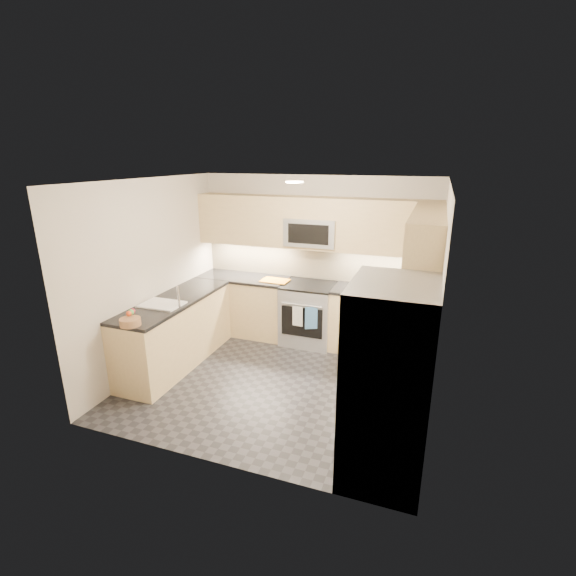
% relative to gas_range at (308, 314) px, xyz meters
% --- Properties ---
extents(floor, '(3.60, 3.20, 0.00)m').
position_rel_gas_range_xyz_m(floor, '(0.00, -1.28, -0.46)').
color(floor, black).
rests_on(floor, ground).
extents(ceiling, '(3.60, 3.20, 0.02)m').
position_rel_gas_range_xyz_m(ceiling, '(0.00, -1.28, 2.04)').
color(ceiling, beige).
rests_on(ceiling, wall_back).
extents(wall_back, '(3.60, 0.02, 2.50)m').
position_rel_gas_range_xyz_m(wall_back, '(0.00, 0.32, 0.79)').
color(wall_back, '#BFB6A6').
rests_on(wall_back, floor).
extents(wall_front, '(3.60, 0.02, 2.50)m').
position_rel_gas_range_xyz_m(wall_front, '(0.00, -2.88, 0.79)').
color(wall_front, '#BFB6A6').
rests_on(wall_front, floor).
extents(wall_left, '(0.02, 3.20, 2.50)m').
position_rel_gas_range_xyz_m(wall_left, '(-1.80, -1.28, 0.79)').
color(wall_left, '#BFB6A6').
rests_on(wall_left, floor).
extents(wall_right, '(0.02, 3.20, 2.50)m').
position_rel_gas_range_xyz_m(wall_right, '(1.80, -1.28, 0.79)').
color(wall_right, '#BFB6A6').
rests_on(wall_right, floor).
extents(base_cab_back_left, '(1.42, 0.60, 0.90)m').
position_rel_gas_range_xyz_m(base_cab_back_left, '(-1.09, 0.02, -0.01)').
color(base_cab_back_left, '#D8BA82').
rests_on(base_cab_back_left, floor).
extents(base_cab_back_right, '(1.42, 0.60, 0.90)m').
position_rel_gas_range_xyz_m(base_cab_back_right, '(1.09, 0.02, -0.01)').
color(base_cab_back_right, '#D8BA82').
rests_on(base_cab_back_right, floor).
extents(base_cab_right, '(0.60, 1.70, 0.90)m').
position_rel_gas_range_xyz_m(base_cab_right, '(1.50, -1.12, -0.01)').
color(base_cab_right, '#D8BA82').
rests_on(base_cab_right, floor).
extents(base_cab_peninsula, '(0.60, 2.00, 0.90)m').
position_rel_gas_range_xyz_m(base_cab_peninsula, '(-1.50, -1.28, -0.01)').
color(base_cab_peninsula, '#D8BA82').
rests_on(base_cab_peninsula, floor).
extents(countertop_back_left, '(1.42, 0.63, 0.04)m').
position_rel_gas_range_xyz_m(countertop_back_left, '(-1.09, 0.02, 0.47)').
color(countertop_back_left, black).
rests_on(countertop_back_left, base_cab_back_left).
extents(countertop_back_right, '(1.42, 0.63, 0.04)m').
position_rel_gas_range_xyz_m(countertop_back_right, '(1.09, 0.02, 0.47)').
color(countertop_back_right, black).
rests_on(countertop_back_right, base_cab_back_right).
extents(countertop_right, '(0.63, 1.70, 0.04)m').
position_rel_gas_range_xyz_m(countertop_right, '(1.50, -1.12, 0.47)').
color(countertop_right, black).
rests_on(countertop_right, base_cab_right).
extents(countertop_peninsula, '(0.63, 2.00, 0.04)m').
position_rel_gas_range_xyz_m(countertop_peninsula, '(-1.50, -1.28, 0.47)').
color(countertop_peninsula, black).
rests_on(countertop_peninsula, base_cab_peninsula).
extents(upper_cab_back, '(3.60, 0.35, 0.75)m').
position_rel_gas_range_xyz_m(upper_cab_back, '(0.00, 0.15, 1.37)').
color(upper_cab_back, '#D8BA82').
rests_on(upper_cab_back, wall_back).
extents(upper_cab_right, '(0.35, 1.95, 0.75)m').
position_rel_gas_range_xyz_m(upper_cab_right, '(1.62, -1.00, 1.37)').
color(upper_cab_right, '#D8BA82').
rests_on(upper_cab_right, wall_right).
extents(backsplash_back, '(3.60, 0.01, 0.51)m').
position_rel_gas_range_xyz_m(backsplash_back, '(0.00, 0.32, 0.74)').
color(backsplash_back, '#BFAF8A').
rests_on(backsplash_back, wall_back).
extents(backsplash_right, '(0.01, 2.30, 0.51)m').
position_rel_gas_range_xyz_m(backsplash_right, '(1.80, -0.82, 0.74)').
color(backsplash_right, '#BFAF8A').
rests_on(backsplash_right, wall_right).
extents(gas_range, '(0.76, 0.65, 0.91)m').
position_rel_gas_range_xyz_m(gas_range, '(0.00, 0.00, 0.00)').
color(gas_range, '#ABADB3').
rests_on(gas_range, floor).
extents(range_cooktop, '(0.76, 0.65, 0.03)m').
position_rel_gas_range_xyz_m(range_cooktop, '(0.00, 0.00, 0.46)').
color(range_cooktop, black).
rests_on(range_cooktop, gas_range).
extents(oven_door_glass, '(0.62, 0.02, 0.45)m').
position_rel_gas_range_xyz_m(oven_door_glass, '(0.00, -0.33, -0.01)').
color(oven_door_glass, black).
rests_on(oven_door_glass, gas_range).
extents(oven_handle, '(0.60, 0.02, 0.02)m').
position_rel_gas_range_xyz_m(oven_handle, '(0.00, -0.35, 0.26)').
color(oven_handle, '#B2B5BA').
rests_on(oven_handle, gas_range).
extents(microwave, '(0.76, 0.40, 0.40)m').
position_rel_gas_range_xyz_m(microwave, '(0.00, 0.12, 1.24)').
color(microwave, '#9DA1A5').
rests_on(microwave, upper_cab_back).
extents(microwave_door, '(0.60, 0.01, 0.28)m').
position_rel_gas_range_xyz_m(microwave_door, '(0.00, -0.08, 1.24)').
color(microwave_door, black).
rests_on(microwave_door, microwave).
extents(refrigerator, '(0.70, 0.90, 1.80)m').
position_rel_gas_range_xyz_m(refrigerator, '(1.45, -2.43, 0.45)').
color(refrigerator, '#9DA1A5').
rests_on(refrigerator, floor).
extents(fridge_handle_left, '(0.02, 0.02, 1.20)m').
position_rel_gas_range_xyz_m(fridge_handle_left, '(1.08, -2.61, 0.49)').
color(fridge_handle_left, '#B2B5BA').
rests_on(fridge_handle_left, refrigerator).
extents(fridge_handle_right, '(0.02, 0.02, 1.20)m').
position_rel_gas_range_xyz_m(fridge_handle_right, '(1.08, -2.25, 0.49)').
color(fridge_handle_right, '#B2B5BA').
rests_on(fridge_handle_right, refrigerator).
extents(sink_basin, '(0.52, 0.38, 0.16)m').
position_rel_gas_range_xyz_m(sink_basin, '(-1.50, -1.53, 0.42)').
color(sink_basin, white).
rests_on(sink_basin, base_cab_peninsula).
extents(faucet, '(0.03, 0.03, 0.28)m').
position_rel_gas_range_xyz_m(faucet, '(-1.24, -1.53, 0.62)').
color(faucet, silver).
rests_on(faucet, countertop_peninsula).
extents(utensil_bowl, '(0.32, 0.32, 0.14)m').
position_rel_gas_range_xyz_m(utensil_bowl, '(1.48, 0.07, 0.55)').
color(utensil_bowl, '#439D4D').
rests_on(utensil_bowl, countertop_back_right).
extents(cutting_board, '(0.43, 0.30, 0.01)m').
position_rel_gas_range_xyz_m(cutting_board, '(-0.53, -0.03, 0.49)').
color(cutting_board, orange).
rests_on(cutting_board, countertop_back_left).
extents(fruit_basket, '(0.26, 0.26, 0.08)m').
position_rel_gas_range_xyz_m(fruit_basket, '(-1.42, -2.21, 0.53)').
color(fruit_basket, '#A0714A').
rests_on(fruit_basket, countertop_peninsula).
extents(fruit_apple, '(0.06, 0.06, 0.06)m').
position_rel_gas_range_xyz_m(fruit_apple, '(-1.49, -2.07, 0.60)').
color(fruit_apple, '#AF1429').
rests_on(fruit_apple, fruit_basket).
extents(fruit_pear, '(0.07, 0.07, 0.07)m').
position_rel_gas_range_xyz_m(fruit_pear, '(-1.49, -2.11, 0.60)').
color(fruit_pear, '#53A245').
rests_on(fruit_pear, fruit_basket).
extents(dish_towel_check, '(0.16, 0.03, 0.30)m').
position_rel_gas_range_xyz_m(dish_towel_check, '(-0.05, -0.37, 0.10)').
color(dish_towel_check, white).
rests_on(dish_towel_check, oven_handle).
extents(dish_towel_blue, '(0.17, 0.09, 0.33)m').
position_rel_gas_range_xyz_m(dish_towel_blue, '(0.15, -0.37, 0.10)').
color(dish_towel_blue, '#38669B').
rests_on(dish_towel_blue, oven_handle).
extents(fruit_orange, '(0.06, 0.06, 0.06)m').
position_rel_gas_range_xyz_m(fruit_orange, '(-1.48, -2.15, 0.60)').
color(fruit_orange, '#DD4618').
rests_on(fruit_orange, fruit_basket).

